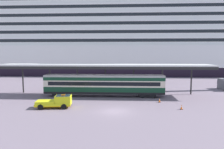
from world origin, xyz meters
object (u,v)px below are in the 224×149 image
object	(u,v)px
train_carriage	(104,84)
traffic_cone_near	(159,100)
cruise_ship	(128,41)
service_truck	(57,101)
traffic_cone_mid	(181,107)

from	to	relation	value
train_carriage	traffic_cone_near	size ratio (longest dim) A/B	31.37
cruise_ship	train_carriage	world-z (taller)	cruise_ship
service_truck	traffic_cone_mid	xyz separation A→B (m)	(18.38, 0.05, -0.63)
traffic_cone_near	traffic_cone_mid	distance (m)	4.90
cruise_ship	train_carriage	xyz separation A→B (m)	(-5.72, -43.94, -10.74)
cruise_ship	traffic_cone_mid	xyz separation A→B (m)	(6.37, -52.50, -12.69)
cruise_ship	service_truck	world-z (taller)	cruise_ship
traffic_cone_mid	train_carriage	bearing A→B (deg)	144.68
traffic_cone_near	traffic_cone_mid	xyz separation A→B (m)	(2.41, -4.26, 0.00)
train_carriage	traffic_cone_mid	bearing A→B (deg)	-35.32
traffic_cone_mid	service_truck	bearing A→B (deg)	-179.86
cruise_ship	traffic_cone_near	size ratio (longest dim) A/B	236.43
cruise_ship	train_carriage	bearing A→B (deg)	-97.42
cruise_ship	traffic_cone_near	bearing A→B (deg)	-85.31
cruise_ship	traffic_cone_mid	bearing A→B (deg)	-83.08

